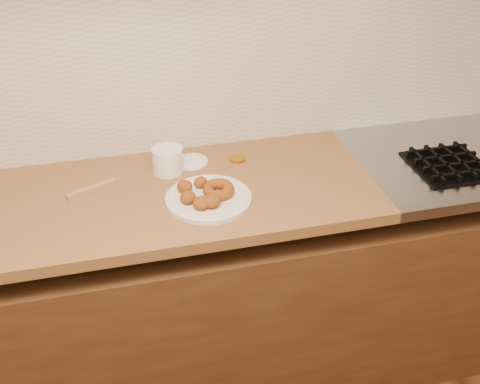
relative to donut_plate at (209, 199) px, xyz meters
name	(u,v)px	position (x,y,z in m)	size (l,w,h in m)	color
wall_back	(203,25)	(0.07, 0.40, 0.44)	(4.00, 0.02, 2.70)	tan
base_cabinet	(227,297)	(0.07, 0.09, -0.52)	(3.60, 0.60, 0.77)	#523A1F
butcher_block	(26,215)	(-0.58, 0.09, -0.03)	(2.30, 0.62, 0.04)	olive
backsplash	(205,69)	(0.07, 0.39, 0.29)	(3.60, 0.02, 0.60)	beige
donut_plate	(209,199)	(0.00, 0.00, 0.00)	(0.28, 0.28, 0.02)	silver
ring_donut	(218,190)	(0.03, 0.00, 0.03)	(0.10, 0.10, 0.04)	brown
fried_dough_chunks	(198,195)	(-0.04, -0.01, 0.03)	(0.14, 0.20, 0.04)	brown
plastic_tub	(168,160)	(-0.10, 0.22, 0.04)	(0.11, 0.11, 0.09)	white
tub_lid	(191,162)	(-0.01, 0.26, 0.00)	(0.12, 0.12, 0.01)	white
brass_jar_lid	(237,158)	(0.16, 0.24, 0.00)	(0.06, 0.06, 0.01)	#AE851A
wooden_utensil	(91,189)	(-0.37, 0.16, 0.00)	(0.17, 0.02, 0.01)	#9D724B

